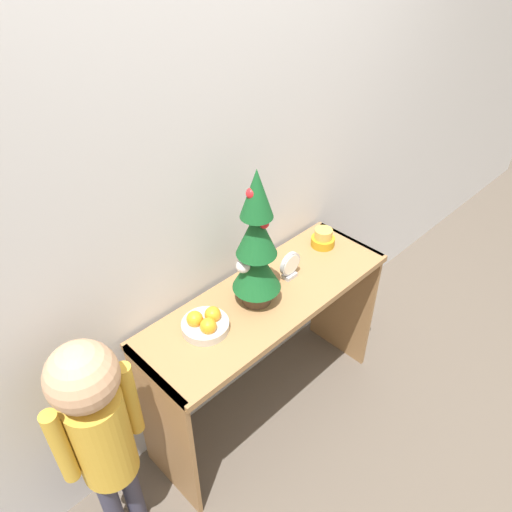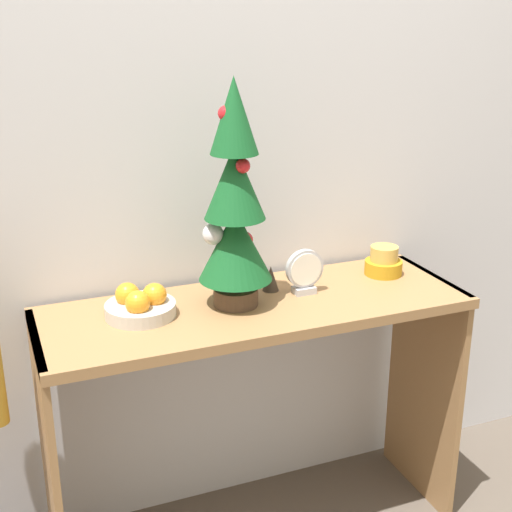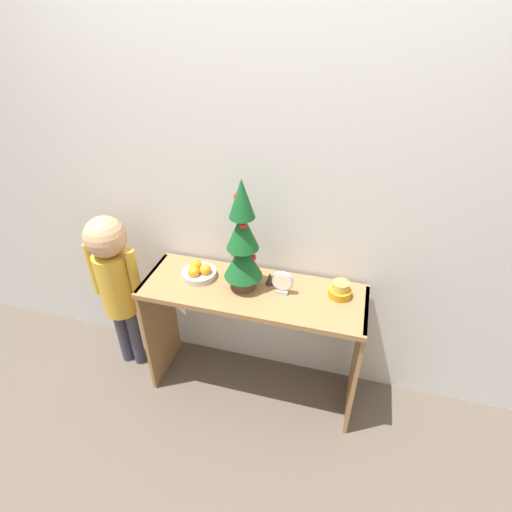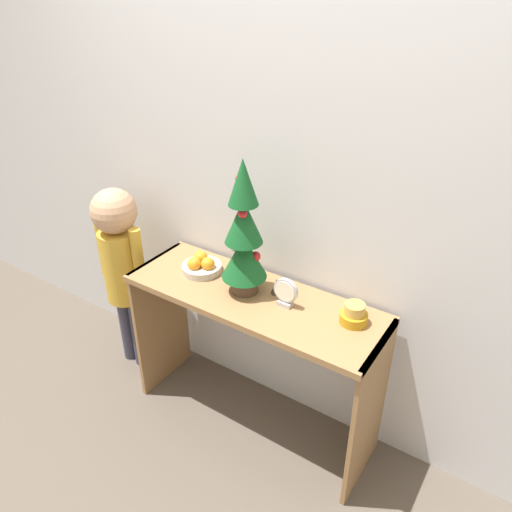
{
  "view_description": "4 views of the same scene",
  "coord_description": "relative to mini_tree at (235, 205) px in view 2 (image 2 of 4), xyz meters",
  "views": [
    {
      "loc": [
        -1.16,
        -0.89,
        2.22
      ],
      "look_at": [
        -0.04,
        0.24,
        1.0
      ],
      "focal_mm": 35.0,
      "sensor_mm": 36.0,
      "label": 1
    },
    {
      "loc": [
        -0.68,
        -1.5,
        1.56
      ],
      "look_at": [
        0.0,
        0.21,
        0.91
      ],
      "focal_mm": 50.0,
      "sensor_mm": 36.0,
      "label": 2
    },
    {
      "loc": [
        0.46,
        -1.4,
        2.11
      ],
      "look_at": [
        0.03,
        0.18,
        1.01
      ],
      "focal_mm": 28.0,
      "sensor_mm": 36.0,
      "label": 3
    },
    {
      "loc": [
        1.02,
        -1.31,
        2.04
      ],
      "look_at": [
        0.0,
        0.23,
        0.97
      ],
      "focal_mm": 35.0,
      "sensor_mm": 36.0,
      "label": 4
    }
  ],
  "objects": [
    {
      "name": "singing_bowl",
      "position": [
        0.51,
        0.05,
        -0.25
      ],
      "size": [
        0.12,
        0.12,
        0.09
      ],
      "color": "#B78419",
      "rests_on": "console_table"
    },
    {
      "name": "console_table",
      "position": [
        0.05,
        -0.01,
        -0.47
      ],
      "size": [
        1.21,
        0.41,
        0.78
      ],
      "color": "olive",
      "rests_on": "ground_plane"
    },
    {
      "name": "fruit_bowl",
      "position": [
        -0.26,
        0.02,
        -0.25
      ],
      "size": [
        0.19,
        0.19,
        0.09
      ],
      "color": "#B7B2A8",
      "rests_on": "console_table"
    },
    {
      "name": "back_wall",
      "position": [
        0.05,
        0.24,
        0.19
      ],
      "size": [
        7.0,
        0.05,
        2.5
      ],
      "primitive_type": "cube",
      "color": "silver",
      "rests_on": "ground_plane"
    },
    {
      "name": "figurine",
      "position": [
        0.13,
        0.06,
        -0.25
      ],
      "size": [
        0.05,
        0.05,
        0.07
      ],
      "color": "#382D23",
      "rests_on": "console_table"
    },
    {
      "name": "mini_tree",
      "position": [
        0.0,
        0.0,
        0.0
      ],
      "size": [
        0.2,
        0.2,
        0.62
      ],
      "color": "#4C3828",
      "rests_on": "console_table"
    },
    {
      "name": "desk_clock",
      "position": [
        0.21,
        0.0,
        -0.22
      ],
      "size": [
        0.11,
        0.04,
        0.13
      ],
      "color": "#B2B2B7",
      "rests_on": "console_table"
    }
  ]
}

